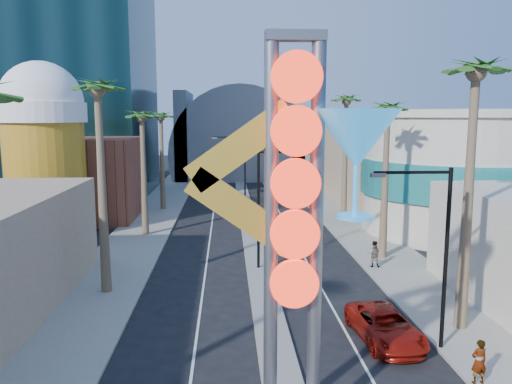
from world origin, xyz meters
The scene contains 21 objects.
sidewalk_west centered at (-9.50, 35.00, 0.07)m, with size 5.00×100.00×0.15m, color gray.
sidewalk_east centered at (9.50, 35.00, 0.07)m, with size 5.00×100.00×0.15m, color gray.
median centered at (0.00, 38.00, 0.07)m, with size 1.60×84.00×0.15m, color gray.
brick_filler_west centered at (-16.00, 38.00, 4.00)m, with size 10.00×10.00×8.00m, color brown.
filler_east centered at (16.00, 48.00, 5.00)m, with size 10.00×20.00×10.00m, color #9B8664.
beer_mug centered at (-17.00, 30.00, 7.84)m, with size 7.00×7.00×14.50m.
turquoise_building centered at (18.00, 30.00, 5.25)m, with size 16.60×16.60×10.60m.
canopy centered at (0.00, 72.00, 4.31)m, with size 22.00×16.00×22.00m.
neon_sign centered at (0.82, 2.96, 7.31)m, with size 6.53×2.60×12.55m.
streetlight_0 centered at (0.55, 20.00, 4.88)m, with size 3.79×0.25×8.00m.
streetlight_1 centered at (-0.55, 44.00, 4.88)m, with size 3.79×0.25×8.00m.
streetlight_2 centered at (6.72, 8.00, 4.83)m, with size 3.45×0.25×8.00m.
palm_1 centered at (-9.00, 16.00, 10.82)m, with size 2.40×2.40×12.70m.
palm_2 centered at (-9.00, 30.00, 9.48)m, with size 2.40×2.40×11.20m.
palm_3 centered at (-9.00, 42.00, 9.48)m, with size 2.40×2.40×11.20m.
palm_5 centered at (9.00, 10.00, 11.27)m, with size 2.40×2.40×13.20m.
palm_6 centered at (9.00, 22.00, 9.93)m, with size 2.40×2.40×11.70m.
palm_7 centered at (9.00, 34.00, 10.82)m, with size 2.40×2.40×12.70m.
red_pickup centered at (5.03, 9.02, 0.71)m, with size 2.36×5.12×1.42m, color #9B140B.
pedestrian_a centered at (7.30, 4.99, 1.01)m, with size 0.63×0.41×1.73m, color gray.
pedestrian_b centered at (7.68, 19.72, 1.03)m, with size 0.85×0.66×1.75m, color gray.
Camera 1 is at (-2.03, -11.93, 10.07)m, focal length 35.00 mm.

